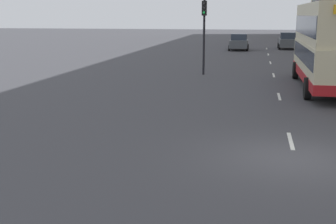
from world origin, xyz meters
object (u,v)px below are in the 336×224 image
car_1 (288,41)px  traffic_light_far_kerb (204,24)px  double_decker_bus_near (329,44)px  car_0 (239,42)px

car_1 → traffic_light_far_kerb: 25.20m
double_decker_bus_near → car_1: bearing=90.5°
double_decker_bus_near → car_1: size_ratio=2.79×
double_decker_bus_near → traffic_light_far_kerb: size_ratio=2.32×
car_0 → traffic_light_far_kerb: bearing=86.3°
car_1 → traffic_light_far_kerb: (-6.64, -24.21, 2.26)m
double_decker_bus_near → traffic_light_far_kerb: traffic_light_far_kerb is taller
car_0 → car_1: bearing=-152.8°
car_0 → car_1: size_ratio=1.03×
traffic_light_far_kerb → car_0: bearing=86.3°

